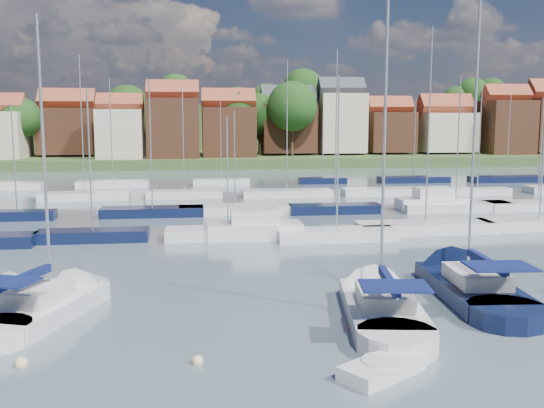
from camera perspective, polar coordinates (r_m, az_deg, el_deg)
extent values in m
plane|color=#4F636C|center=(65.49, 1.22, 0.24)|extent=(260.00, 260.00, 0.00)
cube|color=silver|center=(29.45, -20.51, -9.48)|extent=(4.94, 7.29, 1.20)
cone|color=silver|center=(32.89, -16.48, -7.48)|extent=(3.76, 4.04, 2.81)
cube|color=silver|center=(28.81, -21.11, -7.93)|extent=(2.81, 3.31, 0.70)
cylinder|color=#B2B2B7|center=(28.61, -20.67, 3.97)|extent=(0.14, 0.14, 12.47)
cylinder|color=#B2B2B7|center=(27.86, -22.27, -6.72)|extent=(1.37, 3.55, 0.10)
cube|color=#0E1749|center=(27.82, -22.29, -6.42)|extent=(1.50, 3.44, 0.35)
cube|color=#0E1749|center=(26.83, -23.79, -6.70)|extent=(2.82, 2.40, 0.08)
cube|color=silver|center=(27.81, 10.30, -10.13)|extent=(4.27, 7.95, 1.20)
cone|color=silver|center=(32.28, 9.02, -7.54)|extent=(3.68, 4.11, 3.15)
cylinder|color=silver|center=(24.30, 11.67, -12.88)|extent=(3.59, 3.59, 1.20)
cube|color=silver|center=(27.03, 10.52, -8.56)|extent=(2.66, 3.45, 0.70)
cylinder|color=#B2B2B7|center=(26.98, 10.53, 5.74)|extent=(0.14, 0.14, 13.98)
cylinder|color=#B2B2B7|center=(25.80, 10.93, -7.41)|extent=(0.75, 4.16, 0.10)
cube|color=#0E1749|center=(25.77, 10.94, -7.09)|extent=(0.91, 3.98, 0.35)
cube|color=#0E1749|center=(24.43, 11.47, -7.57)|extent=(2.93, 2.28, 0.08)
cube|color=black|center=(32.26, 18.24, -7.86)|extent=(4.05, 8.42, 1.20)
cone|color=black|center=(36.90, 15.41, -5.76)|extent=(3.71, 4.23, 3.40)
cylinder|color=black|center=(28.65, 21.19, -10.01)|extent=(3.67, 3.67, 1.20)
cube|color=silver|center=(31.51, 18.69, -6.47)|extent=(2.65, 3.58, 0.70)
cylinder|color=#B2B2B7|center=(31.62, 18.54, 7.12)|extent=(0.14, 0.14, 15.47)
cylinder|color=#B2B2B7|center=(30.29, 19.54, -5.43)|extent=(0.46, 4.53, 0.10)
cube|color=#0E1749|center=(30.25, 19.55, -5.15)|extent=(0.64, 4.32, 0.35)
cube|color=#0E1749|center=(28.90, 20.67, -5.51)|extent=(3.05, 2.27, 0.08)
cone|color=silver|center=(33.81, -21.62, -7.30)|extent=(3.35, 3.50, 2.33)
cube|color=silver|center=(22.10, 10.28, -15.09)|extent=(3.41, 2.93, 0.61)
cylinder|color=silver|center=(22.04, 10.29, -14.68)|extent=(1.45, 1.45, 0.39)
sphere|color=beige|center=(24.33, -22.50, -13.94)|extent=(0.49, 0.49, 0.49)
sphere|color=beige|center=(22.98, -7.01, -14.69)|extent=(0.44, 0.44, 0.44)
sphere|color=#D85914|center=(26.40, 7.67, -11.64)|extent=(0.43, 0.43, 0.43)
sphere|color=#D85914|center=(25.47, 14.45, -12.58)|extent=(0.43, 0.43, 0.43)
sphere|color=beige|center=(33.85, 11.28, -7.30)|extent=(0.47, 0.47, 0.47)
sphere|color=#D85914|center=(33.69, 20.71, -7.74)|extent=(0.47, 0.47, 0.47)
cube|color=black|center=(46.10, -16.50, -2.95)|extent=(8.01, 2.24, 1.00)
cylinder|color=#B2B2B7|center=(45.41, -16.78, 3.98)|extent=(0.12, 0.12, 10.16)
cube|color=silver|center=(45.23, -4.16, -2.84)|extent=(9.22, 2.58, 1.00)
cylinder|color=#B2B2B7|center=(44.60, -4.22, 2.96)|extent=(0.12, 0.12, 8.18)
cube|color=silver|center=(44.81, 6.11, -2.97)|extent=(8.78, 2.46, 1.00)
cylinder|color=#B2B2B7|center=(44.07, 6.23, 4.75)|extent=(0.12, 0.12, 11.06)
cube|color=silver|center=(49.02, 14.23, -2.23)|extent=(10.79, 3.02, 1.00)
cylinder|color=#B2B2B7|center=(48.28, 14.55, 7.08)|extent=(0.12, 0.12, 14.87)
cube|color=silver|center=(53.66, 23.82, -1.80)|extent=(10.13, 2.84, 1.00)
cylinder|color=#B2B2B7|center=(53.08, 24.14, 3.85)|extent=(0.12, 0.12, 9.59)
cube|color=silver|center=(45.16, -1.66, -2.65)|extent=(7.00, 2.60, 1.40)
cube|color=silver|center=(44.97, -1.67, -1.27)|extent=(3.50, 2.20, 1.30)
cube|color=black|center=(57.93, -22.84, -1.06)|extent=(6.54, 1.83, 1.00)
cylinder|color=#B2B2B7|center=(57.40, -23.12, 4.05)|extent=(0.12, 0.12, 9.37)
cube|color=black|center=(56.57, -11.18, -0.79)|extent=(9.30, 2.60, 1.00)
cylinder|color=#B2B2B7|center=(55.98, -11.36, 5.54)|extent=(0.12, 0.12, 11.48)
cube|color=silver|center=(56.93, -3.50, -0.60)|extent=(10.40, 2.91, 1.00)
cylinder|color=#B2B2B7|center=(56.41, -3.54, 4.32)|extent=(0.12, 0.12, 8.77)
cube|color=black|center=(57.62, 5.94, -0.52)|extent=(8.80, 2.46, 1.00)
cylinder|color=#B2B2B7|center=(56.99, 6.05, 7.12)|extent=(0.12, 0.12, 14.33)
cube|color=silver|center=(61.34, 16.87, -0.31)|extent=(10.73, 3.00, 1.00)
cylinder|color=#B2B2B7|center=(60.78, 17.12, 5.83)|extent=(0.12, 0.12, 12.14)
cube|color=silver|center=(65.07, 23.72, -0.18)|extent=(10.48, 2.93, 1.00)
cylinder|color=#B2B2B7|center=(64.58, 24.00, 4.78)|extent=(0.12, 0.12, 10.28)
cube|color=silver|center=(61.32, 14.91, -0.09)|extent=(7.00, 2.60, 1.40)
cube|color=silver|center=(61.18, 14.94, 0.93)|extent=(3.50, 2.20, 1.30)
cube|color=silver|center=(69.94, -17.20, 0.66)|extent=(9.71, 2.72, 1.00)
cylinder|color=#B2B2B7|center=(69.42, -17.47, 7.18)|extent=(0.12, 0.12, 14.88)
cube|color=silver|center=(69.20, -8.25, 0.86)|extent=(8.49, 2.38, 1.00)
cylinder|color=#B2B2B7|center=(68.72, -8.35, 5.96)|extent=(0.12, 0.12, 11.31)
cube|color=silver|center=(69.27, 1.41, 0.95)|extent=(10.16, 2.85, 1.00)
cylinder|color=#B2B2B7|center=(68.75, 1.43, 7.41)|extent=(0.12, 0.12, 14.59)
cube|color=silver|center=(71.99, 10.38, 1.09)|extent=(9.53, 2.67, 1.00)
cylinder|color=#B2B2B7|center=(71.51, 10.51, 6.23)|extent=(0.12, 0.12, 11.91)
cube|color=silver|center=(74.80, 18.75, 1.05)|extent=(7.62, 2.13, 1.00)
cylinder|color=#B2B2B7|center=(74.34, 18.98, 6.08)|extent=(0.12, 0.12, 12.13)
cube|color=silver|center=(83.92, -24.25, 1.48)|extent=(10.37, 2.90, 1.00)
cube|color=silver|center=(81.85, -14.74, 1.78)|extent=(9.24, 2.59, 1.00)
cylinder|color=#B2B2B7|center=(81.42, -14.92, 6.74)|extent=(0.12, 0.12, 13.17)
cube|color=silver|center=(81.99, -4.79, 2.02)|extent=(7.57, 2.12, 1.00)
cylinder|color=#B2B2B7|center=(81.59, -4.84, 5.95)|extent=(0.12, 0.12, 10.24)
cube|color=black|center=(83.93, 4.77, 2.16)|extent=(6.58, 1.84, 1.00)
cylinder|color=#B2B2B7|center=(83.60, 4.81, 5.23)|extent=(0.12, 0.12, 8.01)
cube|color=black|center=(87.54, 13.17, 2.22)|extent=(9.92, 2.78, 1.00)
cylinder|color=#B2B2B7|center=(87.16, 13.30, 6.12)|extent=(0.12, 0.12, 10.92)
cube|color=black|center=(92.14, 21.20, 2.17)|extent=(10.55, 2.95, 1.00)
cylinder|color=#B2B2B7|center=(91.78, 21.40, 6.05)|extent=(0.12, 0.12, 11.51)
cube|color=#344E27|center=(141.75, -3.43, 4.53)|extent=(200.00, 70.00, 3.00)
cube|color=#344E27|center=(166.49, -4.04, 6.65)|extent=(200.00, 60.00, 14.00)
cube|color=brown|center=(124.30, -18.59, 6.53)|extent=(10.37, 9.97, 8.73)
cube|color=brown|center=(124.33, -18.71, 9.13)|extent=(10.57, 5.13, 5.13)
cube|color=beige|center=(113.95, -14.02, 6.37)|extent=(8.09, 8.80, 8.96)
cube|color=brown|center=(113.95, -14.11, 9.12)|extent=(8.25, 4.00, 4.00)
cube|color=brown|center=(114.17, -9.26, 7.01)|extent=(9.36, 10.17, 10.97)
cube|color=brown|center=(114.26, -9.33, 10.34)|extent=(9.54, 4.63, 4.63)
cube|color=brown|center=(116.03, -4.10, 6.73)|extent=(9.90, 8.56, 9.42)
cube|color=brown|center=(116.05, -4.13, 9.65)|extent=(10.10, 4.90, 4.90)
cube|color=brown|center=(122.28, 1.50, 7.10)|extent=(10.59, 8.93, 9.49)
cube|color=#383A42|center=(122.33, 1.51, 9.94)|extent=(10.80, 5.24, 5.24)
cube|color=beige|center=(123.51, 6.47, 7.57)|extent=(9.01, 8.61, 11.65)
cube|color=#383A42|center=(123.66, 6.52, 10.78)|extent=(9.19, 4.46, 4.46)
cube|color=brown|center=(127.58, 10.93, 6.67)|extent=(9.10, 9.34, 8.00)
cube|color=brown|center=(127.57, 10.99, 8.96)|extent=(9.28, 4.50, 4.50)
cube|color=beige|center=(131.36, 15.90, 6.51)|extent=(10.86, 9.59, 7.88)
cube|color=brown|center=(131.36, 15.99, 8.81)|extent=(11.07, 5.37, 5.37)
cube|color=brown|center=(134.06, 21.05, 6.72)|extent=(9.18, 9.96, 10.97)
cube|color=brown|center=(134.13, 21.19, 9.54)|extent=(9.36, 4.54, 4.54)
cylinder|color=#382619|center=(154.68, 18.25, 7.48)|extent=(0.50, 0.50, 4.47)
sphere|color=#284C17|center=(154.79, 18.35, 9.72)|extent=(8.18, 8.18, 8.18)
cylinder|color=#382619|center=(120.91, -1.11, 5.62)|extent=(0.50, 0.50, 4.46)
sphere|color=#284C17|center=(120.81, -1.12, 8.49)|extent=(8.15, 8.15, 8.15)
cylinder|color=#382619|center=(140.07, 2.92, 7.88)|extent=(0.50, 0.50, 5.15)
sphere|color=#284C17|center=(140.23, 2.94, 10.73)|extent=(9.41, 9.41, 9.41)
cylinder|color=#382619|center=(140.53, -9.01, 7.83)|extent=(0.50, 0.50, 4.56)
sphere|color=#284C17|center=(140.66, -9.07, 10.35)|extent=(8.34, 8.34, 8.34)
cylinder|color=#382619|center=(130.20, -13.39, 5.73)|extent=(0.50, 0.50, 5.15)
sphere|color=#284C17|center=(130.14, -13.49, 8.80)|extent=(9.42, 9.42, 9.42)
cylinder|color=#382619|center=(134.65, -19.92, 6.64)|extent=(0.50, 0.50, 3.42)
sphere|color=#284C17|center=(134.66, -20.02, 8.61)|extent=(6.26, 6.26, 6.26)
cylinder|color=#382619|center=(131.09, 2.97, 5.64)|extent=(0.50, 0.50, 3.77)
sphere|color=#284C17|center=(130.98, 2.99, 7.88)|extent=(6.89, 6.89, 6.89)
cylinder|color=#382619|center=(116.71, 1.90, 5.72)|extent=(0.50, 0.50, 5.21)
sphere|color=#284C17|center=(116.64, 1.92, 9.19)|extent=(9.53, 9.53, 9.53)
cylinder|color=#382619|center=(144.86, 22.38, 5.12)|extent=(0.50, 0.50, 2.97)
sphere|color=#284C17|center=(144.76, 22.46, 6.71)|extent=(5.44, 5.44, 5.44)
cylinder|color=#382619|center=(118.32, -3.22, 5.65)|extent=(0.50, 0.50, 4.84)
sphere|color=#284C17|center=(118.24, -3.25, 8.83)|extent=(8.85, 8.85, 8.85)
cylinder|color=#382619|center=(153.16, 16.82, 7.40)|extent=(0.50, 0.50, 3.72)
sphere|color=#284C17|center=(153.22, 16.90, 9.29)|extent=(6.80, 6.80, 6.80)
cylinder|color=#382619|center=(134.47, 21.04, 5.24)|extent=(0.50, 0.50, 4.05)
sphere|color=#284C17|center=(134.37, 21.16, 7.58)|extent=(7.40, 7.40, 7.40)
cylinder|color=#382619|center=(121.17, -22.39, 4.92)|extent=(0.50, 0.50, 4.00)
sphere|color=#284C17|center=(121.06, -22.52, 7.48)|extent=(7.32, 7.32, 7.32)
cylinder|color=#382619|center=(138.45, -0.50, 7.61)|extent=(0.50, 0.50, 3.93)
sphere|color=#284C17|center=(138.51, -0.51, 9.82)|extent=(7.19, 7.19, 7.19)
cylinder|color=#382619|center=(130.82, 10.66, 5.52)|extent=(0.50, 0.50, 3.82)
sphere|color=#284C17|center=(130.71, 10.72, 7.80)|extent=(6.99, 6.99, 6.99)
cylinder|color=#382619|center=(117.67, -11.17, 5.17)|extent=(0.50, 0.50, 3.48)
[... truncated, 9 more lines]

